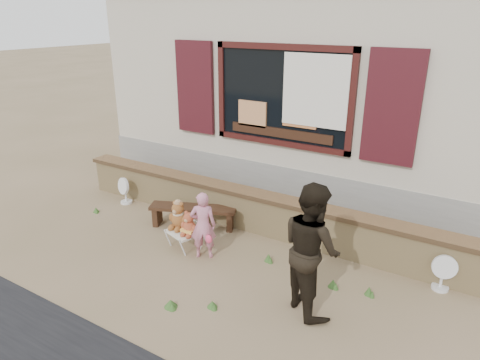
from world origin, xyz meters
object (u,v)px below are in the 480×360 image
Objects in this scene: teddy_bear_left at (179,214)px; child at (203,225)px; bench at (193,212)px; adult at (311,249)px; teddy_bear_right at (189,223)px; folding_chair at (185,232)px.

child is (0.53, -0.10, 0.00)m from teddy_bear_left.
bench is 0.89× the size of adult.
adult is (2.47, -0.98, 0.54)m from bench.
teddy_bear_left is at bearing -180.00° from teddy_bear_right.
teddy_bear_left is at bearing -95.85° from bench.
teddy_bear_right is at bearing -32.92° from child.
child is 1.81m from adult.
teddy_bear_right is at bearing 0.00° from folding_chair.
child is at bearing 8.59° from folding_chair.
teddy_bear_left is (0.18, -0.58, 0.24)m from bench.
bench is 3.23× the size of teddy_bear_left.
child reaches higher than teddy_bear_right.
teddy_bear_right is (0.13, -0.04, 0.22)m from folding_chair.
child reaches higher than bench.
adult is at bearing -44.32° from bench.
teddy_bear_right is at bearing 28.67° from adult.
folding_chair is at bearing -37.49° from child.
folding_chair is at bearing -180.00° from teddy_bear_right.
teddy_bear_left is 0.28m from teddy_bear_right.
adult is (1.76, -0.29, 0.30)m from child.
teddy_bear_right is (0.44, -0.66, 0.20)m from bench.
teddy_bear_left reaches higher than bench.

